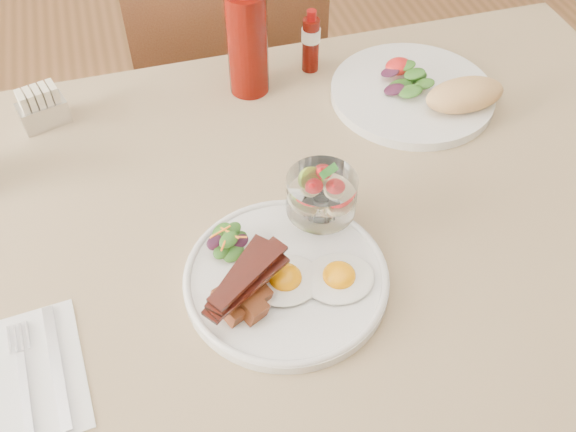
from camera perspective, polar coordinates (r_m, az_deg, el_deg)
name	(u,v)px	position (r m, az deg, el deg)	size (l,w,h in m)	color
table	(308,251)	(1.03, 1.82, -3.09)	(1.33, 0.88, 0.75)	brown
chair_far	(226,81)	(1.60, -5.53, 11.85)	(0.42, 0.42, 0.93)	brown
main_plate	(286,279)	(0.88, -0.17, -5.60)	(0.28, 0.28, 0.02)	silver
fried_eggs	(312,278)	(0.86, 2.16, -5.52)	(0.19, 0.13, 0.03)	white
bacon_potato_pile	(245,289)	(0.83, -3.86, -6.52)	(0.13, 0.11, 0.06)	brown
side_salad	(228,242)	(0.89, -5.35, -2.35)	(0.06, 0.06, 0.03)	#174713
fruit_cup	(321,195)	(0.89, 2.98, 1.90)	(0.10, 0.10, 0.10)	white
second_plate	(424,92)	(1.18, 12.01, 10.72)	(0.29, 0.29, 0.07)	silver
ketchup_bottle	(247,42)	(1.14, -3.64, 15.22)	(0.07, 0.07, 0.21)	#520A04
hot_sauce_bottle	(311,42)	(1.21, 2.03, 15.23)	(0.04, 0.04, 0.12)	#520A04
sugar_caddy	(42,109)	(1.17, -21.00, 8.90)	(0.09, 0.06, 0.07)	silver
napkin_cutlery	(41,372)	(0.87, -21.09, -12.80)	(0.12, 0.20, 0.01)	white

